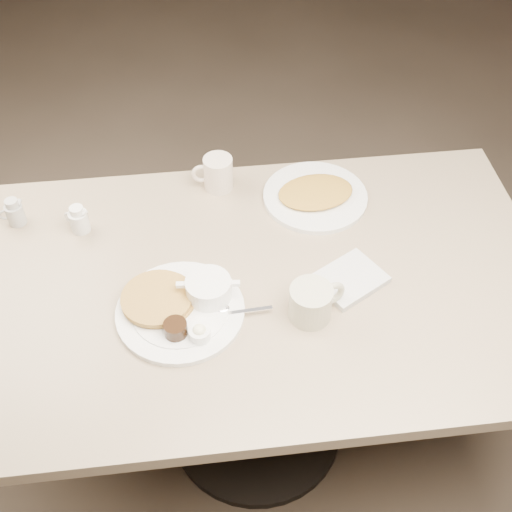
{
  "coord_description": "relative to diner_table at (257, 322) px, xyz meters",
  "views": [
    {
      "loc": [
        -0.13,
        -1.06,
        2.0
      ],
      "look_at": [
        0.0,
        0.02,
        0.82
      ],
      "focal_mm": 45.88,
      "sensor_mm": 36.0,
      "label": 1
    }
  ],
  "objects": [
    {
      "name": "coffee_mug_near",
      "position": [
        0.12,
        -0.12,
        0.22
      ],
      "size": [
        0.16,
        0.13,
        0.09
      ],
      "color": "beige",
      "rests_on": "diner_table"
    },
    {
      "name": "creamer_right",
      "position": [
        -0.45,
        0.24,
        0.21
      ],
      "size": [
        0.07,
        0.05,
        0.08
      ],
      "color": "white",
      "rests_on": "diner_table"
    },
    {
      "name": "hash_plate",
      "position": [
        0.2,
        0.29,
        0.18
      ],
      "size": [
        0.34,
        0.34,
        0.04
      ],
      "color": "white",
      "rests_on": "diner_table"
    },
    {
      "name": "coffee_mug_far",
      "position": [
        -0.07,
        0.37,
        0.22
      ],
      "size": [
        0.12,
        0.09,
        0.1
      ],
      "color": "silver",
      "rests_on": "diner_table"
    },
    {
      "name": "creamer_left",
      "position": [
        -0.62,
        0.29,
        0.21
      ],
      "size": [
        0.07,
        0.06,
        0.08
      ],
      "color": "#B9B9B5",
      "rests_on": "diner_table"
    },
    {
      "name": "main_plate",
      "position": [
        -0.19,
        -0.07,
        0.19
      ],
      "size": [
        0.39,
        0.33,
        0.07
      ],
      "color": "white",
      "rests_on": "diner_table"
    },
    {
      "name": "diner_table",
      "position": [
        0.0,
        0.0,
        0.0
      ],
      "size": [
        1.5,
        0.9,
        0.75
      ],
      "color": "tan",
      "rests_on": "ground"
    },
    {
      "name": "room",
      "position": [
        0.0,
        0.0,
        0.82
      ],
      "size": [
        7.04,
        8.04,
        2.84
      ],
      "color": "#4C3F33",
      "rests_on": "ground"
    },
    {
      "name": "napkin",
      "position": [
        0.23,
        -0.03,
        0.18
      ],
      "size": [
        0.21,
        0.19,
        0.02
      ],
      "color": "silver",
      "rests_on": "diner_table"
    }
  ]
}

